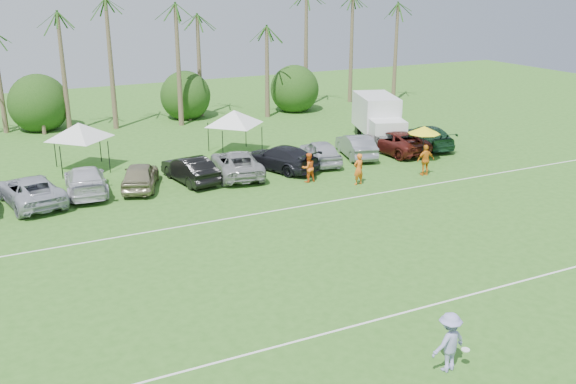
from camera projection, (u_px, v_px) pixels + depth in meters
name	position (u px, v px, depth m)	size (l,w,h in m)	color
ground	(377.00, 357.00, 20.87)	(120.00, 120.00, 0.00)	#33691F
field_lines	(273.00, 264.00, 27.68)	(80.00, 12.10, 0.01)	white
palm_tree_4	(60.00, 36.00, 49.16)	(2.40, 2.40, 8.90)	brown
palm_tree_5	(112.00, 23.00, 50.56)	(2.40, 2.40, 9.90)	brown
palm_tree_6	(161.00, 11.00, 51.96)	(2.40, 2.40, 10.90)	brown
palm_tree_8	(263.00, 29.00, 56.29)	(2.40, 2.40, 8.90)	brown
palm_tree_9	(313.00, 17.00, 58.11)	(2.40, 2.40, 9.90)	brown
palm_tree_10	(360.00, 6.00, 59.93)	(2.40, 2.40, 10.90)	brown
bush_tree_1	(40.00, 110.00, 50.97)	(4.00, 4.00, 4.00)	brown
bush_tree_2	(186.00, 98.00, 56.00)	(4.00, 4.00, 4.00)	brown
bush_tree_3	(288.00, 89.00, 60.19)	(4.00, 4.00, 4.00)	brown
sideline_player_a	(358.00, 169.00, 38.05)	(0.69, 0.46, 1.90)	orange
sideline_player_b	(308.00, 168.00, 38.56)	(0.87, 0.68, 1.79)	orange
sideline_player_c	(426.00, 160.00, 39.84)	(1.15, 0.48, 1.96)	orange
box_truck	(379.00, 118.00, 47.78)	(4.41, 7.02, 3.39)	silver
canopy_tent_left	(78.00, 123.00, 40.34)	(4.43, 4.43, 3.59)	black
canopy_tent_right	(234.00, 110.00, 44.18)	(4.44, 4.44, 3.60)	black
market_umbrella	(424.00, 130.00, 42.51)	(2.17, 2.17, 2.41)	black
frisbee_player	(449.00, 342.00, 19.89)	(1.36, 0.89, 1.98)	#9693D1
parked_car_2	(30.00, 190.00, 34.76)	(2.62, 5.68, 1.58)	#A6A8B5
parked_car_3	(86.00, 180.00, 36.51)	(2.21, 5.44, 1.58)	silver
parked_car_4	(140.00, 176.00, 37.37)	(1.86, 4.63, 1.58)	gray
parked_car_5	(190.00, 169.00, 38.61)	(1.67, 4.79, 1.58)	black
parked_car_6	(237.00, 163.00, 39.83)	(2.62, 5.68, 1.58)	#959596
parked_car_7	(280.00, 158.00, 41.07)	(2.21, 5.44, 1.58)	black
parked_car_8	(320.00, 152.00, 42.48)	(1.86, 4.63, 1.58)	#B1B2BC
parked_car_9	(356.00, 146.00, 44.04)	(1.67, 4.79, 1.58)	slate
parked_car_10	(393.00, 141.00, 45.18)	(2.62, 5.68, 1.58)	#511814
parked_car_11	(427.00, 137.00, 46.56)	(2.21, 5.44, 1.58)	#163820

